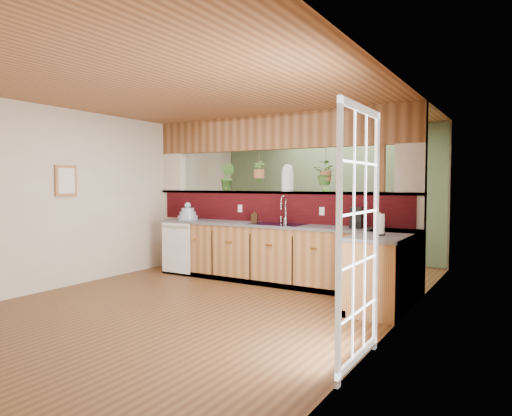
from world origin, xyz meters
The scene contains 27 objects.
ground centered at (0.00, 0.00, 0.00)m, with size 4.60×7.00×0.01m, color #55341A.
ceiling centered at (0.00, 0.00, 2.60)m, with size 4.60×7.00×0.01m, color brown.
wall_back centered at (0.00, 3.50, 1.30)m, with size 4.60×0.02×2.60m, color beige.
wall_left centered at (-2.30, 0.00, 1.30)m, with size 0.02×7.00×2.60m, color beige.
wall_right centered at (2.30, 0.00, 1.30)m, with size 0.02×7.00×2.60m, color beige.
pass_through_partition centered at (0.03, 1.35, 1.19)m, with size 4.60×0.21×2.60m.
pass_through_ledge centered at (0.00, 1.35, 1.37)m, with size 4.60×0.21×0.04m, color brown.
header_beam centered at (0.00, 1.35, 2.33)m, with size 4.60×0.15×0.55m, color brown.
sage_backwall centered at (0.00, 3.48, 1.30)m, with size 4.55×0.02×2.55m, color #566E4B.
countertop centered at (0.84, 0.87, 0.45)m, with size 4.14×1.52×0.90m.
dishwasher centered at (-1.48, 0.66, 0.46)m, with size 0.58×0.03×0.82m.
navy_sink centered at (0.25, 0.98, 0.82)m, with size 0.82×0.50×0.18m.
french_door centered at (2.27, -1.30, 1.05)m, with size 0.06×1.02×2.16m, color white.
framed_print centered at (-2.27, -0.80, 1.55)m, with size 0.04×0.35×0.45m.
faucet centered at (0.28, 1.13, 1.13)m, with size 0.19×0.19×0.43m.
dish_stack centered at (-1.44, 0.93, 0.99)m, with size 0.34×0.34×0.30m.
soap_dispenser centered at (-0.18, 1.03, 1.01)m, with size 0.09×0.10×0.21m, color #3C2616.
coffee_maker centered at (1.46, 1.02, 1.03)m, with size 0.15×0.26×0.28m.
paper_towel centered at (1.99, 0.29, 1.02)m, with size 0.13×0.13×0.27m.
glass_jar centered at (0.23, 1.35, 1.60)m, with size 0.19×0.19×0.42m.
ledge_plant_left centered at (-0.91, 1.35, 1.62)m, with size 0.25×0.20×0.46m, color #345F21.
hanging_plant_a centered at (-0.29, 1.35, 1.82)m, with size 0.20×0.17×0.48m.
hanging_plant_b centered at (0.86, 1.35, 1.83)m, with size 0.39×0.36×0.50m.
shelving_console centered at (-0.44, 3.25, 0.50)m, with size 1.37×0.37×0.91m, color black.
shelf_plant_a centered at (-0.83, 3.25, 1.18)m, with size 0.23×0.16×0.44m, color #345F21.
shelf_plant_b centered at (0.05, 3.25, 1.20)m, with size 0.27×0.27×0.49m, color #345F21.
floor_plant centered at (0.59, 2.61, 0.40)m, with size 0.72×0.62×0.80m, color #345F21.
Camera 1 is at (3.50, -5.03, 1.50)m, focal length 32.00 mm.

